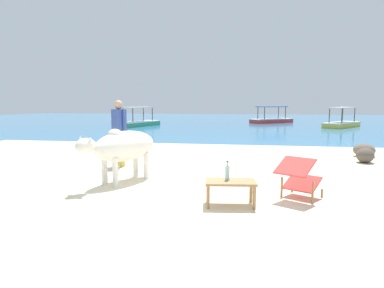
% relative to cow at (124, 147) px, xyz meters
% --- Properties ---
extents(sand_beach, '(18.00, 14.00, 0.04)m').
position_rel_cow_xyz_m(sand_beach, '(1.42, -0.86, -0.72)').
color(sand_beach, beige).
rests_on(sand_beach, ground).
extents(water_surface, '(60.00, 36.00, 0.03)m').
position_rel_cow_xyz_m(water_surface, '(1.42, 21.14, -0.74)').
color(water_surface, teal).
rests_on(water_surface, ground).
extents(cow, '(1.19, 1.86, 1.07)m').
position_rel_cow_xyz_m(cow, '(0.00, 0.00, 0.00)').
color(cow, silver).
rests_on(cow, sand_beach).
extents(low_bench_table, '(0.81, 0.53, 0.38)m').
position_rel_cow_xyz_m(low_bench_table, '(2.14, -1.15, -0.38)').
color(low_bench_table, '#A37A4C').
rests_on(low_bench_table, sand_beach).
extents(bottle, '(0.07, 0.07, 0.30)m').
position_rel_cow_xyz_m(bottle, '(2.09, -1.12, -0.20)').
color(bottle, '#A3C6D1').
rests_on(bottle, low_bench_table).
extents(deck_chair_near, '(0.85, 0.93, 0.68)m').
position_rel_cow_xyz_m(deck_chair_near, '(3.21, -0.64, -0.32)').
color(deck_chair_near, '#A37A4C').
rests_on(deck_chair_near, sand_beach).
extents(person_standing, '(0.47, 0.32, 1.62)m').
position_rel_cow_xyz_m(person_standing, '(-0.71, 1.54, 0.24)').
color(person_standing, '#DBC64C').
rests_on(person_standing, sand_beach).
extents(shore_rock_large, '(1.07, 1.13, 0.57)m').
position_rel_cow_xyz_m(shore_rock_large, '(-1.23, 2.80, -0.42)').
color(shore_rock_large, gray).
rests_on(shore_rock_large, sand_beach).
extents(shore_rock_medium, '(0.76, 0.71, 0.38)m').
position_rel_cow_xyz_m(shore_rock_medium, '(5.76, 4.07, -0.52)').
color(shore_rock_medium, '#6B5B4C').
rests_on(shore_rock_medium, sand_beach).
extents(shore_rock_small, '(0.61, 0.65, 0.39)m').
position_rel_cow_xyz_m(shore_rock_small, '(5.44, 3.03, -0.51)').
color(shore_rock_small, brown).
rests_on(shore_rock_small, sand_beach).
extents(boat_yellow, '(3.08, 3.66, 1.29)m').
position_rel_cow_xyz_m(boat_yellow, '(8.47, 16.49, -0.45)').
color(boat_yellow, gold).
rests_on(boat_yellow, water_surface).
extents(boat_green, '(2.28, 3.85, 1.29)m').
position_rel_cow_xyz_m(boat_green, '(-4.85, 15.23, -0.45)').
color(boat_green, '#338E66').
rests_on(boat_green, water_surface).
extents(boat_red, '(3.59, 3.19, 1.29)m').
position_rel_cow_xyz_m(boat_red, '(4.31, 20.48, -0.45)').
color(boat_red, '#C63833').
rests_on(boat_red, water_surface).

